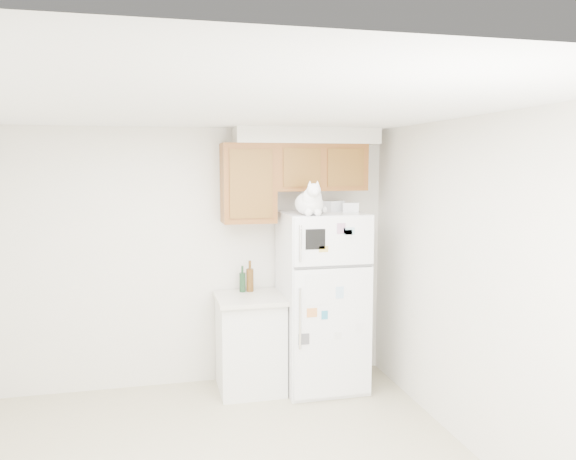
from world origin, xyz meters
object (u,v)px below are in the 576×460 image
object	(u,v)px
cat	(310,202)
storage_box_back	(334,206)
bottle_green	(242,279)
bottle_amber	(250,276)
base_counter	(250,343)
storage_box_front	(351,207)
refrigerator	(322,301)

from	to	relation	value
cat	storage_box_back	size ratio (longest dim) A/B	2.50
bottle_green	bottle_amber	xyz separation A→B (m)	(0.08, 0.01, 0.02)
cat	bottle_amber	xyz separation A→B (m)	(-0.47, 0.49, -0.75)
base_counter	storage_box_back	xyz separation A→B (m)	(0.85, 0.07, 1.29)
cat	bottle_green	distance (m)	1.06
base_counter	storage_box_front	xyz separation A→B (m)	(0.97, -0.08, 1.28)
storage_box_front	bottle_amber	world-z (taller)	storage_box_front
bottle_amber	storage_box_back	bearing A→B (deg)	-7.67
refrigerator	storage_box_front	distance (m)	0.94
refrigerator	cat	bearing A→B (deg)	-128.78
storage_box_back	cat	bearing A→B (deg)	-155.46
refrigerator	bottle_amber	xyz separation A→B (m)	(-0.66, 0.26, 0.22)
base_counter	bottle_green	world-z (taller)	bottle_green
refrigerator	storage_box_back	bearing A→B (deg)	42.71
cat	storage_box_back	xyz separation A→B (m)	(0.35, 0.38, -0.07)
refrigerator	storage_box_back	size ratio (longest dim) A/B	9.44
storage_box_front	bottle_green	distance (m)	1.26
bottle_green	bottle_amber	world-z (taller)	bottle_amber
refrigerator	bottle_amber	size ratio (longest dim) A/B	5.59
storage_box_back	storage_box_front	world-z (taller)	storage_box_back
storage_box_front	bottle_amber	distance (m)	1.18
base_counter	cat	xyz separation A→B (m)	(0.50, -0.31, 1.36)
storage_box_front	bottle_green	world-z (taller)	storage_box_front
cat	bottle_amber	bearing A→B (deg)	133.86
storage_box_back	bottle_green	distance (m)	1.14
cat	bottle_green	world-z (taller)	cat
bottle_amber	refrigerator	bearing A→B (deg)	-21.23
refrigerator	storage_box_front	world-z (taller)	storage_box_front
refrigerator	storage_box_front	size ratio (longest dim) A/B	11.33
bottle_green	refrigerator	bearing A→B (deg)	-18.80
bottle_green	bottle_amber	distance (m)	0.08
base_counter	bottle_amber	distance (m)	0.64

